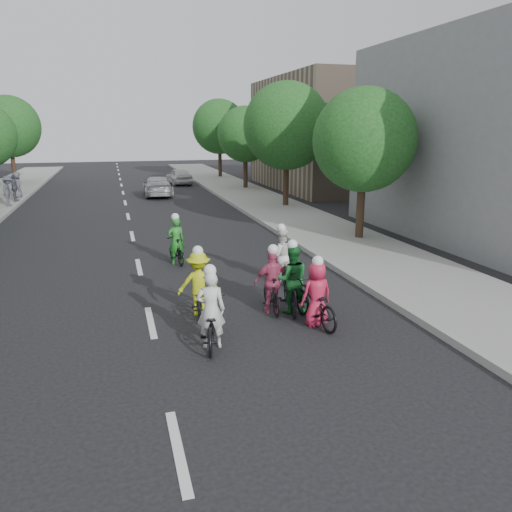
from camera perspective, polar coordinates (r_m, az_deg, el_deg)
name	(u,v)px	position (r m, az deg, el deg)	size (l,w,h in m)	color
ground	(151,322)	(12.08, -11.94, -7.41)	(120.00, 120.00, 0.00)	black
sidewalk_right	(309,225)	(23.32, 6.08, 3.60)	(4.00, 80.00, 0.15)	gray
curb_right	(269,226)	(22.66, 1.49, 3.40)	(0.18, 80.00, 0.18)	#999993
bldg_se	(340,134)	(38.95, 9.60, 13.62)	(10.00, 14.00, 8.00)	gray
tree_l_5	(9,127)	(44.86, -26.41, 13.11)	(4.80, 4.80, 6.93)	black
tree_r_0	(364,140)	(20.16, 12.24, 12.80)	(4.00, 4.00, 5.97)	black
tree_r_1	(287,126)	(28.43, 3.53, 14.60)	(4.80, 4.80, 6.93)	black
tree_r_2	(245,134)	(37.04, -1.24, 13.73)	(4.00, 4.00, 5.97)	black
tree_r_3	(219,127)	(45.80, -4.21, 14.52)	(4.80, 4.80, 6.93)	black
cyclist_0	(199,289)	(12.20, -6.57, -3.75)	(1.10, 1.58, 1.73)	black
cyclist_1	(272,287)	(12.28, 1.85, -3.59)	(0.95, 1.56, 1.73)	black
cyclist_2	(291,284)	(12.31, 4.01, -3.26)	(0.92, 1.88, 1.84)	black
cyclist_3	(315,300)	(11.59, 6.79, -5.05)	(0.89, 1.95, 1.66)	black
cyclist_4	(176,246)	(16.85, -9.12, 1.10)	(0.69, 1.53, 1.72)	black
cyclist_5	(210,319)	(10.47, -5.23, -7.22)	(0.98, 1.90, 1.78)	black
cyclist_6	(280,261)	(14.68, 2.81, -0.59)	(0.81, 1.61, 1.76)	black
follow_car_lead	(158,186)	(34.14, -11.18, 7.82)	(1.83, 4.49, 1.30)	#B1B0B5
follow_car_trail	(179,176)	(41.08, -8.83, 9.00)	(1.53, 3.80, 1.29)	silver
spectator_0	(8,191)	(31.38, -26.45, 6.67)	(1.10, 0.63, 1.70)	#454751
spectator_1	(14,188)	(33.26, -25.88, 7.01)	(0.94, 0.39, 1.60)	#4D4F5A
spectator_2	(17,185)	(34.87, -25.64, 7.33)	(0.79, 0.51, 1.61)	#535260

